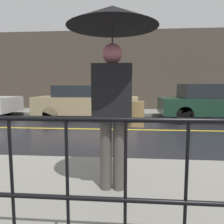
{
  "coord_description": "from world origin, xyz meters",
  "views": [
    {
      "loc": [
        0.44,
        -7.0,
        1.39
      ],
      "look_at": [
        0.02,
        -1.94,
        0.8
      ],
      "focal_mm": 35.0,
      "sensor_mm": 36.0,
      "label": 1
    }
  ],
  "objects": [
    {
      "name": "ground_plane",
      "position": [
        0.0,
        0.0,
        0.0
      ],
      "size": [
        80.0,
        80.0,
        0.0
      ],
      "primitive_type": "plane",
      "color": "black"
    },
    {
      "name": "sidewalk_near",
      "position": [
        0.0,
        -4.52,
        0.06
      ],
      "size": [
        28.0,
        2.55,
        0.13
      ],
      "color": "gray",
      "rests_on": "ground_plane"
    },
    {
      "name": "sidewalk_far",
      "position": [
        0.0,
        4.33,
        0.06
      ],
      "size": [
        28.0,
        2.18,
        0.13
      ],
      "color": "gray",
      "rests_on": "ground_plane"
    },
    {
      "name": "lane_marking",
      "position": [
        0.0,
        0.0,
        0.0
      ],
      "size": [
        25.2,
        0.12,
        0.01
      ],
      "color": "gold",
      "rests_on": "ground_plane"
    },
    {
      "name": "building_storefront",
      "position": [
        0.0,
        5.57,
        2.25
      ],
      "size": [
        28.0,
        0.3,
        4.51
      ],
      "color": "#4C4238",
      "rests_on": "ground_plane"
    },
    {
      "name": "railing_foreground",
      "position": [
        -0.0,
        -5.54,
        0.8
      ],
      "size": [
        12.0,
        0.04,
        1.06
      ],
      "color": "black",
      "rests_on": "sidewalk_near"
    },
    {
      "name": "pedestrian",
      "position": [
        0.24,
        -4.42,
        1.83
      ],
      "size": [
        1.06,
        1.06,
        2.17
      ],
      "color": "#4C4742",
      "rests_on": "sidewalk_near"
    },
    {
      "name": "car_tan",
      "position": [
        -1.43,
        2.11,
        0.73
      ],
      "size": [
        4.26,
        1.7,
        1.44
      ],
      "color": "tan",
      "rests_on": "ground_plane"
    },
    {
      "name": "car_dark_green",
      "position": [
        3.7,
        2.11,
        0.76
      ],
      "size": [
        4.13,
        1.95,
        1.49
      ],
      "color": "#193828",
      "rests_on": "ground_plane"
    }
  ]
}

